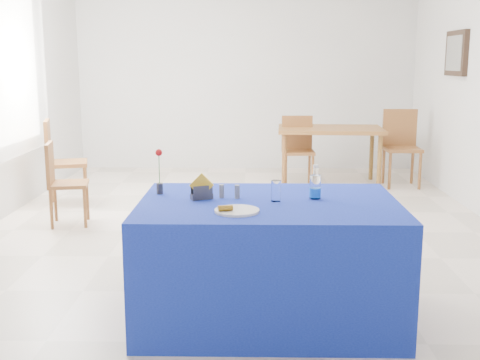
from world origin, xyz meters
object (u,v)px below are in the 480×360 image
blue_table (268,260)px  chair_bg_right (401,142)px  chair_bg_left (298,145)px  water_bottle (315,188)px  oak_table (330,133)px  plate (237,211)px  chair_win_a (60,178)px  chair_win_b (59,157)px

blue_table → chair_bg_right: bearing=66.3°
blue_table → chair_bg_left: bearing=83.3°
blue_table → water_bottle: (0.29, 0.07, 0.45)m
blue_table → oak_table: size_ratio=1.15×
water_bottle → chair_bg_right: 4.42m
plate → chair_bg_left: 4.55m
oak_table → chair_bg_left: (-0.43, -0.04, -0.16)m
chair_win_a → chair_bg_right: bearing=-72.9°
plate → water_bottle: 0.60m
plate → chair_bg_left: size_ratio=0.29×
plate → chair_bg_right: bearing=65.6°
blue_table → chair_win_b: bearing=127.2°
blue_table → chair_win_b: (-2.27, 2.98, 0.18)m
plate → chair_win_b: size_ratio=0.27×
blue_table → chair_win_a: (-2.00, 2.17, 0.10)m
chair_bg_right → chair_win_b: (-4.11, -1.23, -0.01)m
plate → chair_win_a: (-1.81, 2.45, -0.29)m
water_bottle → chair_bg_right: size_ratio=0.22×
water_bottle → oak_table: water_bottle is taller
chair_bg_left → chair_win_a: 3.23m
chair_bg_left → chair_bg_right: chair_bg_right is taller
blue_table → plate: bearing=-124.4°
oak_table → chair_win_a: 3.60m
plate → blue_table: (0.19, 0.28, -0.39)m
water_bottle → chair_bg_right: bearing=69.4°
plate → chair_bg_left: (0.69, 4.50, -0.25)m
plate → water_bottle: water_bottle is taller
chair_bg_left → water_bottle: bearing=-94.6°
chair_bg_left → chair_win_a: size_ratio=1.09×
water_bottle → oak_table: (0.63, 4.19, -0.15)m
oak_table → chair_win_b: 3.44m
oak_table → chair_win_a: (-2.92, -2.09, -0.20)m
plate → chair_bg_right: (2.04, 4.49, -0.19)m
oak_table → chair_win_b: bearing=-158.2°
water_bottle → chair_bg_left: bearing=87.2°
plate → chair_win_a: 3.05m
oak_table → chair_bg_right: size_ratio=1.41×
chair_bg_right → oak_table: bearing=177.0°
plate → chair_win_b: bearing=122.5°
water_bottle → chair_win_b: (-2.56, 2.91, -0.27)m
blue_table → oak_table: 4.37m
chair_win_a → oak_table: bearing=-65.2°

